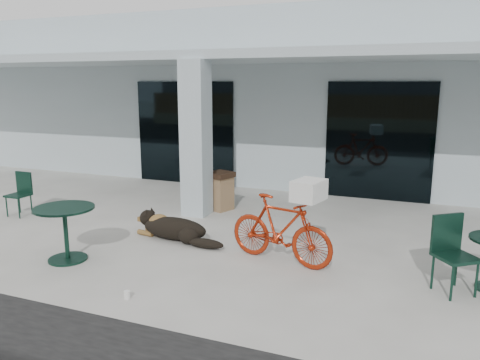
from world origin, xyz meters
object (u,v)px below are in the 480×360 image
at_px(cafe_chair_near, 18,195).
at_px(cafe_chair_far_a, 456,256).
at_px(cafe_table_near, 66,234).
at_px(trash_receptacle, 220,191).
at_px(bicycle, 280,229).
at_px(dog, 175,227).

height_order(cafe_chair_near, cafe_chair_far_a, cafe_chair_far_a).
distance_m(cafe_chair_near, cafe_chair_far_a, 8.13).
relative_size(cafe_table_near, trash_receptacle, 1.10).
xyz_separation_m(bicycle, trash_receptacle, (-2.06, 2.40, -0.11)).
bearing_deg(dog, cafe_chair_near, -173.46).
height_order(cafe_table_near, trash_receptacle, cafe_table_near).
height_order(bicycle, cafe_chair_near, bicycle).
distance_m(bicycle, cafe_chair_far_a, 2.41).
bearing_deg(bicycle, cafe_table_near, 123.48).
bearing_deg(cafe_chair_near, dog, -2.60).
relative_size(bicycle, dog, 1.25).
relative_size(cafe_table_near, cafe_chair_near, 1.01).
xyz_separation_m(cafe_table_near, trash_receptacle, (1.00, 3.53, -0.01)).
xyz_separation_m(dog, cafe_chair_near, (-3.71, 0.16, 0.21)).
bearing_deg(dog, bicycle, 0.37).
xyz_separation_m(cafe_chair_far_a, trash_receptacle, (-4.46, 2.60, -0.10)).
bearing_deg(cafe_chair_far_a, dog, 136.35).
bearing_deg(cafe_chair_far_a, trash_receptacle, 112.61).
xyz_separation_m(cafe_table_near, cafe_chair_near, (-2.64, 1.59, 0.02)).
relative_size(bicycle, cafe_table_near, 1.92).
distance_m(dog, cafe_chair_far_a, 4.43).
xyz_separation_m(dog, cafe_chair_far_a, (4.39, -0.50, 0.28)).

